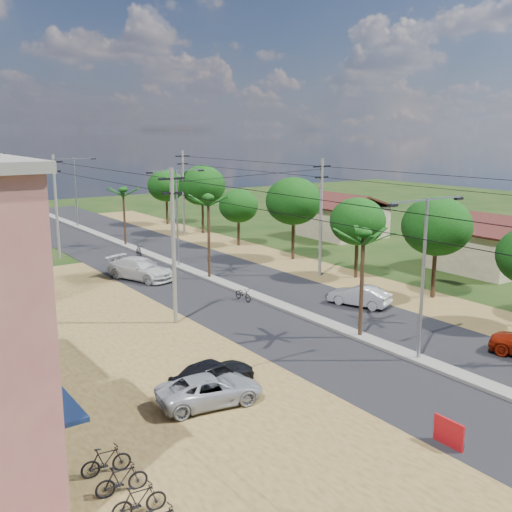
{
  "coord_description": "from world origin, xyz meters",
  "views": [
    {
      "loc": [
        -22.22,
        -18.04,
        11.03
      ],
      "look_at": [
        -0.4,
        13.26,
        3.0
      ],
      "focal_mm": 42.0,
      "sensor_mm": 36.0,
      "label": 1
    }
  ],
  "objects_px": {
    "car_white_far": "(141,269)",
    "car_parked_dark": "(212,375)",
    "car_silver_mid": "(359,296)",
    "parked_scooter_row": "(149,512)",
    "car_parked_silver": "(210,391)",
    "roadside_sign": "(449,433)"
  },
  "relations": [
    {
      "from": "car_white_far",
      "to": "car_parked_dark",
      "type": "height_order",
      "value": "car_white_far"
    },
    {
      "from": "car_silver_mid",
      "to": "parked_scooter_row",
      "type": "height_order",
      "value": "car_silver_mid"
    },
    {
      "from": "car_parked_silver",
      "to": "parked_scooter_row",
      "type": "bearing_deg",
      "value": 146.19
    },
    {
      "from": "car_parked_dark",
      "to": "car_white_far",
      "type": "bearing_deg",
      "value": -24.45
    },
    {
      "from": "car_silver_mid",
      "to": "parked_scooter_row",
      "type": "bearing_deg",
      "value": 10.56
    },
    {
      "from": "car_silver_mid",
      "to": "car_parked_silver",
      "type": "relative_size",
      "value": 0.9
    },
    {
      "from": "parked_scooter_row",
      "to": "car_white_far",
      "type": "bearing_deg",
      "value": 66.26
    },
    {
      "from": "car_silver_mid",
      "to": "car_parked_silver",
      "type": "height_order",
      "value": "car_silver_mid"
    },
    {
      "from": "car_silver_mid",
      "to": "roadside_sign",
      "type": "distance_m",
      "value": 17.35
    },
    {
      "from": "car_white_far",
      "to": "parked_scooter_row",
      "type": "bearing_deg",
      "value": -135.13
    },
    {
      "from": "car_silver_mid",
      "to": "parked_scooter_row",
      "type": "xyz_separation_m",
      "value": [
        -20.35,
        -12.39,
        -0.15
      ]
    },
    {
      "from": "roadside_sign",
      "to": "parked_scooter_row",
      "type": "relative_size",
      "value": 0.18
    },
    {
      "from": "car_parked_silver",
      "to": "car_white_far",
      "type": "bearing_deg",
      "value": -7.5
    },
    {
      "from": "car_white_far",
      "to": "roadside_sign",
      "type": "relative_size",
      "value": 4.43
    },
    {
      "from": "parked_scooter_row",
      "to": "car_silver_mid",
      "type": "bearing_deg",
      "value": 31.33
    },
    {
      "from": "roadside_sign",
      "to": "car_white_far",
      "type": "bearing_deg",
      "value": 88.3
    },
    {
      "from": "car_white_far",
      "to": "car_parked_dark",
      "type": "distance_m",
      "value": 20.66
    },
    {
      "from": "car_silver_mid",
      "to": "car_parked_dark",
      "type": "relative_size",
      "value": 0.99
    },
    {
      "from": "roadside_sign",
      "to": "parked_scooter_row",
      "type": "distance_m",
      "value": 10.81
    },
    {
      "from": "car_white_far",
      "to": "car_silver_mid",
      "type": "bearing_deg",
      "value": -80.69
    },
    {
      "from": "car_silver_mid",
      "to": "car_parked_dark",
      "type": "bearing_deg",
      "value": 0.37
    },
    {
      "from": "car_parked_dark",
      "to": "parked_scooter_row",
      "type": "height_order",
      "value": "car_parked_dark"
    }
  ]
}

